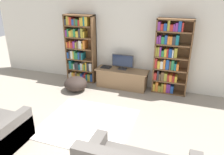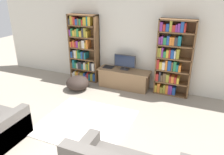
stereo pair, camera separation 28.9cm
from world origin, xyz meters
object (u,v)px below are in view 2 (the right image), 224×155
Objects in this scene: laptop at (109,67)px; beanbag_ottoman at (78,83)px; bookshelf_left at (84,49)px; tv_stand at (124,79)px; television at (125,62)px; bookshelf_right at (172,59)px.

beanbag_ottoman is at bearing -134.51° from laptop.
bookshelf_left is at bearing 174.26° from laptop.
tv_stand is (1.36, -0.12, -0.70)m from bookshelf_left.
television is at bearing 2.23° from laptop.
bookshelf_right is 3.22× the size of television.
bookshelf_right is (2.63, 0.00, 0.02)m from bookshelf_left.
bookshelf_left is at bearing 175.01° from tv_stand.
television reaches higher than laptop.
laptop is (-0.49, -0.02, -0.21)m from television.
bookshelf_left is 1.10m from beanbag_ottoman.
laptop is at bearing -177.77° from television.
bookshelf_left is 0.97m from laptop.
bookshelf_right is 1.82m from laptop.
bookshelf_right reaches higher than laptop.
bookshelf_right is at bearing 0.05° from bookshelf_left.
beanbag_ottoman is (0.20, -0.76, -0.77)m from bookshelf_left.
television is at bearing -176.85° from bookshelf_right.
bookshelf_left is 7.03× the size of laptop.
bookshelf_right is 1.29m from television.
television reaches higher than tv_stand.
television is (0.00, 0.05, 0.49)m from tv_stand.
television is (1.36, -0.07, -0.21)m from bookshelf_left.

